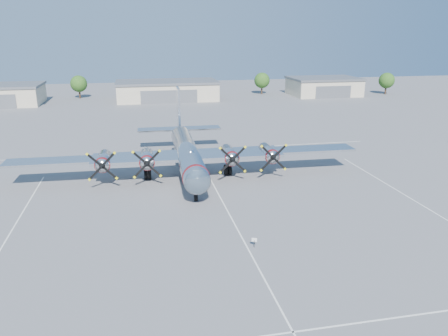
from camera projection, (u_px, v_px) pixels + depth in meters
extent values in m
plane|color=#565659|center=(225.00, 206.00, 49.19)|extent=(260.00, 260.00, 0.00)
cube|color=silver|center=(3.00, 245.00, 40.30)|extent=(0.15, 40.00, 0.01)
cube|color=silver|center=(235.00, 225.00, 44.51)|extent=(0.15, 40.00, 0.01)
cube|color=silver|center=(427.00, 208.00, 48.72)|extent=(0.15, 40.00, 0.01)
cube|color=silver|center=(293.00, 332.00, 28.62)|extent=(60.00, 0.15, 0.01)
cube|color=silver|center=(195.00, 150.00, 72.55)|extent=(60.00, 0.15, 0.01)
cube|color=#BBB095|center=(167.00, 91.00, 125.11)|extent=(28.00, 14.00, 4.80)
cube|color=slate|center=(167.00, 82.00, 124.31)|extent=(28.60, 14.60, 0.60)
cube|color=slate|center=(169.00, 97.00, 118.70)|extent=(15.40, 0.20, 3.60)
cube|color=#BBB095|center=(324.00, 87.00, 134.30)|extent=(20.00, 14.00, 4.80)
cube|color=slate|center=(324.00, 78.00, 133.50)|extent=(20.60, 14.60, 0.60)
cube|color=slate|center=(333.00, 92.00, 127.89)|extent=(11.00, 0.20, 3.60)
cylinder|color=#382619|center=(80.00, 94.00, 128.10)|extent=(0.50, 0.50, 2.80)
sphere|color=#194714|center=(79.00, 84.00, 127.25)|extent=(4.80, 4.80, 4.80)
cylinder|color=#382619|center=(262.00, 90.00, 136.77)|extent=(0.50, 0.50, 2.80)
sphere|color=#194714|center=(262.00, 80.00, 135.92)|extent=(4.80, 4.80, 4.80)
cylinder|color=#382619|center=(386.00, 90.00, 136.56)|extent=(0.50, 0.50, 2.80)
sphere|color=#194714|center=(387.00, 80.00, 135.71)|extent=(4.80, 4.80, 4.80)
cylinder|color=black|center=(254.00, 244.00, 39.78)|extent=(0.05, 0.05, 0.70)
cube|color=white|center=(254.00, 240.00, 39.66)|extent=(0.46, 0.23, 0.35)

